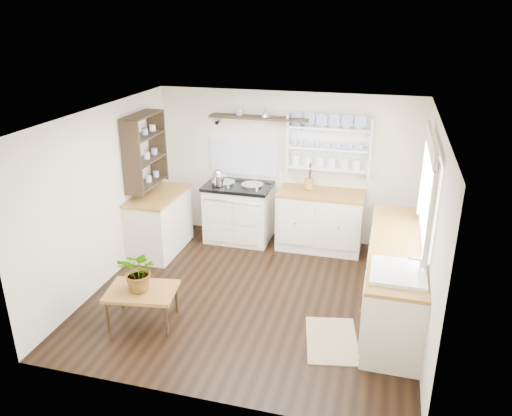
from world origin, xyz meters
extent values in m
cube|color=black|center=(0.00, 0.00, 0.00)|extent=(4.00, 3.80, 0.01)
cube|color=silver|center=(0.00, 1.90, 1.15)|extent=(4.00, 0.02, 2.30)
cube|color=silver|center=(2.00, 0.00, 1.15)|extent=(0.02, 3.80, 2.30)
cube|color=silver|center=(-2.00, 0.00, 1.15)|extent=(0.02, 3.80, 2.30)
cube|color=white|center=(0.00, 0.00, 2.30)|extent=(4.00, 3.80, 0.01)
cube|color=white|center=(1.96, 0.15, 1.50)|extent=(0.04, 1.40, 1.00)
cube|color=white|center=(1.94, 0.15, 1.50)|extent=(0.02, 1.50, 1.10)
cube|color=beige|center=(1.92, 0.15, 2.08)|extent=(0.04, 1.55, 0.18)
cube|color=#EBE6CC|center=(-0.67, 1.57, 0.43)|extent=(0.98, 0.64, 0.86)
cube|color=black|center=(-0.67, 1.57, 0.89)|extent=(1.02, 0.68, 0.05)
cylinder|color=silver|center=(-0.90, 1.57, 0.93)|extent=(0.33, 0.33, 0.03)
cylinder|color=silver|center=(-0.45, 1.57, 0.93)|extent=(0.33, 0.33, 0.03)
cylinder|color=silver|center=(-0.67, 1.21, 0.76)|extent=(0.88, 0.02, 0.02)
cube|color=beige|center=(0.60, 1.60, 0.44)|extent=(1.25, 0.60, 0.88)
cube|color=brown|center=(0.60, 1.60, 0.88)|extent=(1.27, 0.63, 0.04)
cube|color=beige|center=(1.70, 0.10, 0.44)|extent=(0.60, 2.40, 0.88)
cube|color=brown|center=(1.70, 0.10, 0.88)|extent=(0.62, 2.43, 0.04)
cube|color=white|center=(1.70, -0.65, 0.80)|extent=(0.55, 0.60, 0.28)
cylinder|color=silver|center=(1.90, -0.65, 1.00)|extent=(0.02, 0.02, 0.22)
cube|color=beige|center=(-1.70, 0.90, 0.44)|extent=(0.60, 1.10, 0.88)
cube|color=brown|center=(-1.70, 0.90, 0.88)|extent=(0.62, 1.13, 0.04)
cube|color=white|center=(0.65, 1.88, 1.55)|extent=(1.20, 0.03, 0.90)
cube|color=white|center=(0.65, 1.79, 1.55)|extent=(1.20, 0.22, 0.02)
cylinder|color=navy|center=(0.65, 1.80, 1.82)|extent=(0.20, 0.02, 0.20)
cube|color=black|center=(-0.40, 1.77, 1.92)|extent=(1.50, 0.24, 0.04)
cone|color=black|center=(-1.05, 1.84, 1.81)|extent=(0.06, 0.20, 0.06)
cone|color=black|center=(0.25, 1.84, 1.81)|extent=(0.06, 0.20, 0.06)
cube|color=black|center=(-1.84, 0.90, 1.55)|extent=(0.28, 0.80, 1.05)
cylinder|color=#9D6B39|center=(0.40, 1.68, 0.99)|extent=(0.14, 0.14, 0.16)
cube|color=brown|center=(-1.09, -0.89, 0.40)|extent=(0.85, 0.67, 0.04)
cylinder|color=black|center=(-1.38, -1.17, 0.19)|extent=(0.04, 0.04, 0.38)
cylinder|color=black|center=(-1.45, -0.72, 0.19)|extent=(0.04, 0.04, 0.38)
cylinder|color=black|center=(-0.72, -1.06, 0.19)|extent=(0.04, 0.04, 0.38)
cylinder|color=black|center=(-0.79, -0.61, 0.19)|extent=(0.04, 0.04, 0.38)
imported|color=#3F7233|center=(-1.09, -0.89, 0.67)|extent=(0.46, 0.40, 0.49)
cube|color=olive|center=(1.09, -0.70, 0.01)|extent=(0.70, 0.94, 0.02)
camera|label=1|loc=(1.46, -5.32, 3.39)|focal=35.00mm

